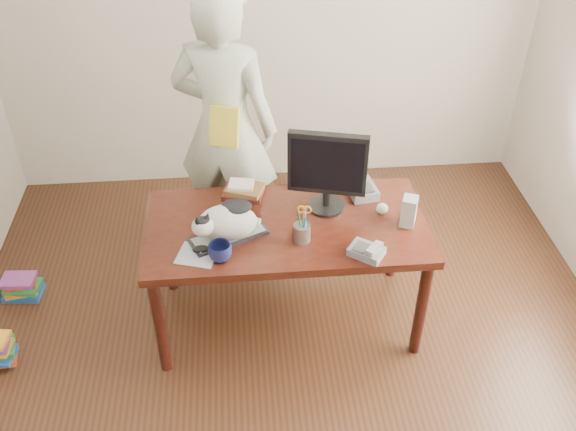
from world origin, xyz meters
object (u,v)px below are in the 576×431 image
(keyboard, at_px, (229,236))
(mouse, at_px, (201,249))
(pen_cup, at_px, (302,231))
(cat, at_px, (225,221))
(coffee_mug, at_px, (220,252))
(baseball, at_px, (382,209))
(person, at_px, (225,128))
(book_pile_b, at_px, (22,287))
(calculator, at_px, (362,190))
(book_stack, at_px, (244,190))
(speaker, at_px, (409,211))
(monitor, at_px, (327,168))
(desk, at_px, (286,236))

(keyboard, bearing_deg, mouse, -168.39)
(pen_cup, bearing_deg, cat, 173.54)
(mouse, bearing_deg, keyboard, 52.97)
(coffee_mug, bearing_deg, baseball, 18.85)
(person, xyz_separation_m, book_pile_b, (-1.39, -0.43, -0.87))
(pen_cup, bearing_deg, mouse, -174.33)
(calculator, bearing_deg, person, 138.14)
(calculator, relative_size, person, 0.12)
(cat, distance_m, book_stack, 0.42)
(keyboard, bearing_deg, cat, -171.64)
(person, bearing_deg, baseball, 159.77)
(calculator, bearing_deg, pen_cup, -143.70)
(speaker, bearing_deg, person, 163.14)
(mouse, relative_size, person, 0.06)
(person, bearing_deg, speaker, 159.45)
(book_stack, xyz_separation_m, book_pile_b, (-1.48, 0.05, -0.72))
(baseball, bearing_deg, cat, -170.26)
(keyboard, height_order, monitor, monitor)
(desk, relative_size, keyboard, 3.54)
(calculator, bearing_deg, baseball, -77.26)
(desk, distance_m, keyboard, 0.41)
(monitor, relative_size, speaker, 2.78)
(pen_cup, xyz_separation_m, baseball, (0.49, 0.20, -0.03))
(person, bearing_deg, desk, 134.46)
(desk, distance_m, pen_cup, 0.32)
(baseball, bearing_deg, mouse, -166.16)
(desk, relative_size, person, 0.85)
(desk, xyz_separation_m, coffee_mug, (-0.38, -0.35, 0.20))
(coffee_mug, distance_m, book_stack, 0.58)
(desk, relative_size, mouse, 15.04)
(pen_cup, height_order, calculator, pen_cup)
(keyboard, bearing_deg, pen_cup, -32.03)
(desk, height_order, pen_cup, pen_cup)
(keyboard, relative_size, pen_cup, 1.89)
(mouse, height_order, person, person)
(book_pile_b, bearing_deg, pen_cup, -15.60)
(mouse, height_order, coffee_mug, coffee_mug)
(keyboard, xyz_separation_m, baseball, (0.89, 0.15, 0.02))
(book_stack, distance_m, book_pile_b, 1.65)
(speaker, bearing_deg, keyboard, -154.92)
(coffee_mug, bearing_deg, book_stack, 75.93)
(baseball, height_order, calculator, baseball)
(speaker, bearing_deg, desk, -168.44)
(keyboard, xyz_separation_m, monitor, (0.57, 0.22, 0.27))
(calculator, xyz_separation_m, person, (-0.81, 0.53, 0.17))
(cat, xyz_separation_m, mouse, (-0.14, -0.10, -0.10))
(baseball, relative_size, person, 0.04)
(desk, height_order, calculator, calculator)
(cat, height_order, baseball, cat)
(calculator, bearing_deg, mouse, -162.93)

